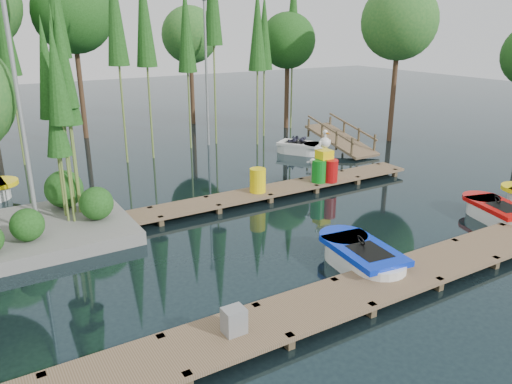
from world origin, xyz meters
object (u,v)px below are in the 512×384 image
boat_red (497,213)px  utility_cabinet (234,321)px  drum_cluster (325,166)px  boat_blue (362,258)px  yellow_barrel (258,180)px

boat_red → utility_cabinet: utility_cabinet is taller
boat_red → utility_cabinet: (-10.33, -1.36, 0.31)m
utility_cabinet → drum_cluster: drum_cluster is taller
boat_blue → boat_red: boat_blue is taller
utility_cabinet → drum_cluster: size_ratio=0.27×
boat_red → drum_cluster: size_ratio=1.46×
drum_cluster → boat_red: bearing=-64.5°
boat_red → utility_cabinet: size_ratio=5.44×
boat_blue → boat_red: size_ratio=1.06×
boat_blue → drum_cluster: 6.64m
yellow_barrel → boat_blue: bearing=-94.3°
boat_red → drum_cluster: (-2.61, 5.48, 0.62)m
boat_red → drum_cluster: drum_cluster is taller
boat_red → drum_cluster: 6.11m
utility_cabinet → yellow_barrel: size_ratio=0.61×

